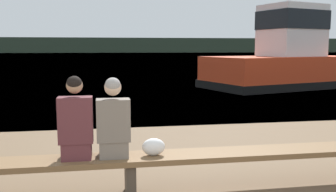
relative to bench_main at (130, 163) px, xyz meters
name	(u,v)px	position (x,y,z in m)	size (l,w,h in m)	color
water_surface	(105,53)	(0.13, 123.99, -0.42)	(240.00, 240.00, 0.00)	#386084
far_shoreline	(105,45)	(0.13, 138.63, 2.29)	(600.00, 12.00, 5.41)	#2D3D2D
bench_main	(130,163)	(0.00, 0.00, 0.00)	(8.30, 0.50, 0.50)	brown
person_left	(76,123)	(-0.64, 0.00, 0.52)	(0.40, 0.35, 1.01)	#56282D
person_right	(113,123)	(-0.19, 0.00, 0.51)	(0.40, 0.35, 0.99)	#70665B
shopping_bag	(154,147)	(0.29, -0.01, 0.19)	(0.29, 0.16, 0.22)	white
tugboat_red	(286,61)	(8.17, 11.95, 0.79)	(8.29, 5.67, 7.01)	red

